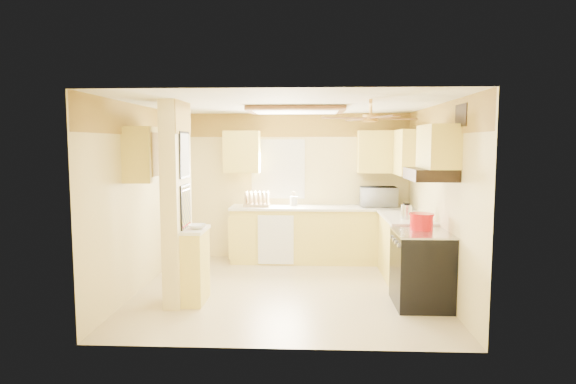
{
  "coord_description": "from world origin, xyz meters",
  "views": [
    {
      "loc": [
        0.3,
        -6.39,
        1.99
      ],
      "look_at": [
        -0.01,
        0.35,
        1.31
      ],
      "focal_mm": 30.0,
      "sensor_mm": 36.0,
      "label": 1
    }
  ],
  "objects_px": {
    "bowl": "(197,227)",
    "kettle": "(406,211)",
    "dutch_oven": "(421,221)",
    "microwave": "(379,197)",
    "stove": "(421,269)"
  },
  "relations": [
    {
      "from": "bowl",
      "to": "stove",
      "type": "bearing_deg",
      "value": 0.69
    },
    {
      "from": "bowl",
      "to": "kettle",
      "type": "xyz_separation_m",
      "value": [
        2.74,
        0.92,
        0.08
      ]
    },
    {
      "from": "microwave",
      "to": "dutch_oven",
      "type": "relative_size",
      "value": 1.94
    },
    {
      "from": "kettle",
      "to": "microwave",
      "type": "bearing_deg",
      "value": 98.9
    },
    {
      "from": "bowl",
      "to": "dutch_oven",
      "type": "relative_size",
      "value": 0.72
    },
    {
      "from": "stove",
      "to": "bowl",
      "type": "bearing_deg",
      "value": -179.31
    },
    {
      "from": "bowl",
      "to": "dutch_oven",
      "type": "height_order",
      "value": "dutch_oven"
    },
    {
      "from": "bowl",
      "to": "kettle",
      "type": "relative_size",
      "value": 0.97
    },
    {
      "from": "bowl",
      "to": "microwave",
      "type": "bearing_deg",
      "value": 41.13
    },
    {
      "from": "microwave",
      "to": "kettle",
      "type": "xyz_separation_m",
      "value": [
        0.2,
        -1.3,
        -0.06
      ]
    },
    {
      "from": "kettle",
      "to": "bowl",
      "type": "bearing_deg",
      "value": -161.48
    },
    {
      "from": "stove",
      "to": "bowl",
      "type": "relative_size",
      "value": 4.17
    },
    {
      "from": "microwave",
      "to": "dutch_oven",
      "type": "bearing_deg",
      "value": 97.42
    },
    {
      "from": "stove",
      "to": "microwave",
      "type": "height_order",
      "value": "microwave"
    },
    {
      "from": "stove",
      "to": "dutch_oven",
      "type": "height_order",
      "value": "dutch_oven"
    }
  ]
}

